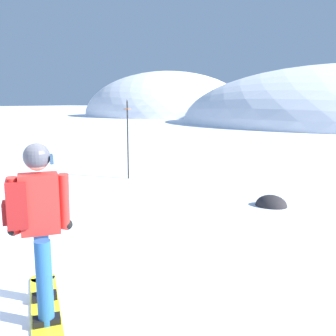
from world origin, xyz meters
TOP-DOWN VIEW (x-y plane):
  - ground_plane at (0.00, 0.00)m, footprint 300.00×300.00m
  - ridge_peak_far at (-26.03, 46.42)m, footprint 24.87×22.38m
  - snowboarder_main at (0.57, -0.31)m, footprint 1.49×1.27m
  - piste_marker_near at (-2.79, 5.65)m, footprint 0.20×0.20m
  - rock_dark at (1.40, 4.86)m, footprint 0.64×0.54m

SIDE VIEW (x-z plane):
  - ground_plane at x=0.00m, z-range 0.00..0.00m
  - ridge_peak_far at x=-26.03m, z-range -6.44..6.44m
  - rock_dark at x=1.40m, z-range -0.22..0.22m
  - snowboarder_main at x=0.57m, z-range 0.06..1.78m
  - piste_marker_near at x=-2.79m, z-range 0.14..2.31m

